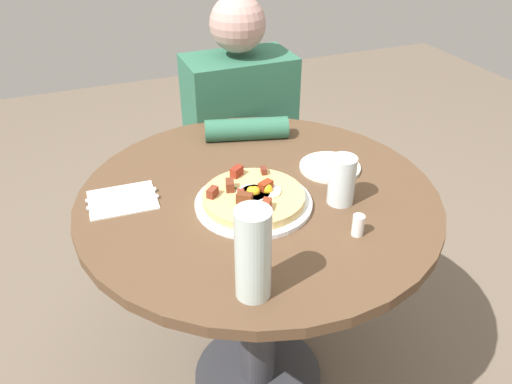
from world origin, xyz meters
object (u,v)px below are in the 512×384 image
Objects in this scene: water_bottle at (253,254)px; person_seated at (240,164)px; dining_table at (258,246)px; breakfast_pizza at (253,196)px; pizza_plate at (254,203)px; fork at (123,202)px; salt_shaker at (358,225)px; water_glass at (342,180)px; bread_plate at (330,167)px; knife at (121,195)px.

person_seated is at bearing -108.67° from water_bottle.
dining_table is 0.22m from breakfast_pizza.
pizza_plate is 1.47× the size of water_bottle.
breakfast_pizza reaches higher than pizza_plate.
person_seated reaches higher than fork.
breakfast_pizza is 0.27m from salt_shaker.
water_glass is (-0.02, 0.69, 0.31)m from person_seated.
salt_shaker is at bearing 131.32° from pizza_plate.
dining_table is at bearing -113.73° from water_bottle.
pizza_plate is (0.03, 0.05, 0.19)m from dining_table.
salt_shaker is at bearing 89.07° from person_seated.
bread_plate is 0.85× the size of water_bottle.
person_seated is 3.81× the size of pizza_plate.
knife is 0.89× the size of water_bottle.
fork is at bearing -34.21° from salt_shaker.
dining_table is 18.00× the size of salt_shaker.
bread_plate is (-0.08, 0.54, 0.25)m from person_seated.
water_glass is at bearing -103.09° from salt_shaker.
knife is (0.30, -0.16, -0.02)m from breakfast_pizza.
breakfast_pizza is at bearing 55.77° from dining_table.
dining_table is 3.20× the size of pizza_plate.
knife is (0.30, -0.16, 0.00)m from pizza_plate.
pizza_plate is at bearing -25.35° from knife.
person_seated is 6.31× the size of fork.
water_bottle is at bearing 71.33° from person_seated.
fork is at bearing -90.00° from knife.
dining_table is 0.60m from person_seated.
knife is at bearing -28.05° from pizza_plate.
salt_shaker reaches higher than dining_table.
water_glass is at bearing 91.50° from person_seated.
breakfast_pizza is 0.28m from bread_plate.
salt_shaker is at bearing 72.98° from bread_plate.
pizza_plate is 0.23m from water_glass.
dining_table is at bearing -15.64° from knife.
knife reaches higher than dining_table.
water_glass reaches higher than dining_table.
breakfast_pizza is 0.32m from water_bottle.
water_glass is at bearing -145.60° from water_bottle.
breakfast_pizza is (0.19, 0.62, 0.28)m from person_seated.
knife is 1.40× the size of water_glass.
bread_plate is 0.55m from water_bottle.
water_glass is (-0.52, 0.23, 0.06)m from knife.
person_seated is 6.57× the size of bread_plate.
dining_table is 0.47m from water_bottle.
knife is (0.57, -0.07, 0.00)m from bread_plate.
fork is at bearing -3.70° from bread_plate.
bread_plate is 0.58m from knife.
fork is at bearing -12.63° from dining_table.
dining_table is 0.30m from bread_plate.
bread_plate is 0.18m from water_glass.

